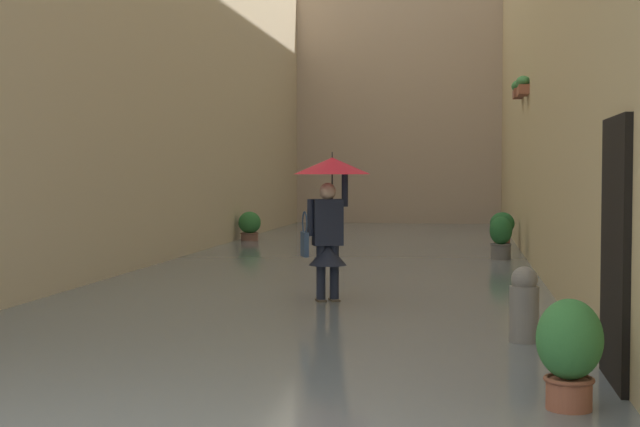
{
  "coord_description": "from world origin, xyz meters",
  "views": [
    {
      "loc": [
        -2.18,
        4.83,
        1.75
      ],
      "look_at": [
        -0.17,
        -7.89,
        1.18
      ],
      "focal_mm": 51.12,
      "sensor_mm": 36.0,
      "label": 1
    }
  ],
  "objects": [
    {
      "name": "potted_plant_far_left",
      "position": [
        -2.93,
        -1.77,
        0.49
      ],
      "size": [
        0.47,
        0.47,
        0.86
      ],
      "color": "#9E563D",
      "rests_on": "ground_plane"
    },
    {
      "name": "mooring_bollard",
      "position": [
        -2.78,
        -4.36,
        0.41
      ],
      "size": [
        0.29,
        0.29,
        0.83
      ],
      "color": "gray",
      "rests_on": "ground_plane"
    },
    {
      "name": "potted_plant_near_left",
      "position": [
        -2.9,
        -13.08,
        0.48
      ],
      "size": [
        0.43,
        0.43,
        0.91
      ],
      "color": "#66605B",
      "rests_on": "ground_plane"
    },
    {
      "name": "building_facade_far",
      "position": [
        0.0,
        -26.37,
        4.01
      ],
      "size": [
        10.4,
        1.8,
        8.03
      ],
      "primitive_type": "cube",
      "color": "tan",
      "rests_on": "ground_plane"
    },
    {
      "name": "potted_plant_mid_left",
      "position": [
        -3.02,
        -15.53,
        0.53
      ],
      "size": [
        0.54,
        0.54,
        0.89
      ],
      "color": "brown",
      "rests_on": "ground_plane"
    },
    {
      "name": "flood_water",
      "position": [
        0.0,
        -12.74,
        0.04
      ],
      "size": [
        7.6,
        31.47,
        0.07
      ],
      "primitive_type": "cube",
      "color": "slate",
      "rests_on": "ground_plane"
    },
    {
      "name": "ground_plane",
      "position": [
        0.0,
        -12.74,
        0.0
      ],
      "size": [
        63.69,
        63.69,
        0.0
      ],
      "primitive_type": "plane",
      "color": "#605B56"
    },
    {
      "name": "person_wading",
      "position": [
        -0.45,
        -6.92,
        1.42
      ],
      "size": [
        1.01,
        1.01,
        2.02
      ],
      "color": "#4C4233",
      "rests_on": "ground_plane"
    },
    {
      "name": "potted_plant_mid_right",
      "position": [
        3.06,
        -17.16,
        0.43
      ],
      "size": [
        0.56,
        0.56,
        0.79
      ],
      "color": "brown",
      "rests_on": "ground_plane"
    }
  ]
}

